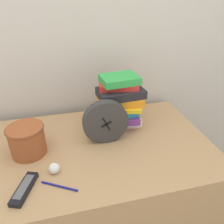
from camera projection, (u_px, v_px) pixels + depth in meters
wall_back at (68, 28)px, 1.16m from camera, size 6.00×0.04×2.40m
desk at (88, 198)px, 1.22m from camera, size 1.23×0.69×0.72m
desk_clock at (106, 122)px, 1.03m from camera, size 0.22×0.05×0.22m
book_stack at (119, 103)px, 1.16m from camera, size 0.25×0.20×0.28m
basket at (27, 139)px, 0.97m from camera, size 0.16×0.16×0.14m
tv_remote at (24, 189)px, 0.81m from camera, size 0.10×0.16×0.02m
crumpled_paper_ball at (54, 168)px, 0.89m from camera, size 0.04×0.04×0.04m
pen at (59, 186)px, 0.83m from camera, size 0.14×0.08×0.01m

